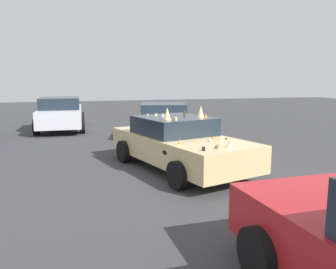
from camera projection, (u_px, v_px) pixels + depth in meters
ground_plane at (179, 168)px, 8.58m from camera, size 60.00×60.00×0.00m
art_car_decorated at (178, 143)px, 8.52m from camera, size 4.70×2.85×1.61m
parked_sedan_far_left at (61, 113)px, 15.22m from camera, size 4.62×2.22×1.49m
parked_sedan_behind_right at (163, 121)px, 12.82m from camera, size 4.45×2.76×1.38m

